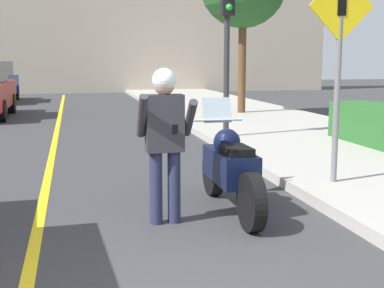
# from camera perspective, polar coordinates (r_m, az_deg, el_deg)

# --- Properties ---
(road_center_line) EXTENTS (0.12, 36.00, 0.01)m
(road_center_line) POSITION_cam_1_polar(r_m,az_deg,el_deg) (9.59, -14.84, -1.89)
(road_center_line) COLOR yellow
(road_center_line) RESTS_ON ground
(building_backdrop) EXTENTS (28.00, 1.20, 9.53)m
(building_backdrop) POSITION_cam_1_polar(r_m,az_deg,el_deg) (29.57, -12.62, 14.64)
(building_backdrop) COLOR #B2A38E
(building_backdrop) RESTS_ON ground
(motorcycle) EXTENTS (0.62, 2.17, 1.30)m
(motorcycle) POSITION_cam_1_polar(r_m,az_deg,el_deg) (6.27, 4.07, -2.67)
(motorcycle) COLOR black
(motorcycle) RESTS_ON ground
(person_biker) EXTENTS (0.59, 0.46, 1.68)m
(person_biker) POSITION_cam_1_polar(r_m,az_deg,el_deg) (5.69, -2.93, 1.48)
(person_biker) COLOR #282D4C
(person_biker) RESTS_ON ground
(crossing_sign) EXTENTS (0.91, 0.08, 2.75)m
(crossing_sign) POSITION_cam_1_polar(r_m,az_deg,el_deg) (7.27, 15.40, 8.93)
(crossing_sign) COLOR slate
(crossing_sign) RESTS_ON sidewalk_curb
(traffic_light) EXTENTS (0.26, 0.30, 3.27)m
(traffic_light) POSITION_cam_1_polar(r_m,az_deg,el_deg) (11.31, 3.78, 12.39)
(traffic_light) COLOR #2D2D30
(traffic_light) RESTS_ON sidewalk_curb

